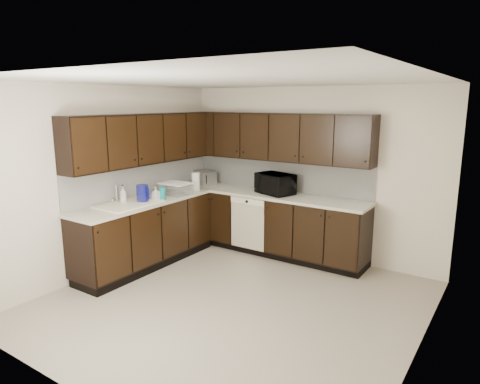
{
  "coord_description": "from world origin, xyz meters",
  "views": [
    {
      "loc": [
        2.63,
        -3.76,
        2.28
      ],
      "look_at": [
        -0.29,
        0.6,
        1.17
      ],
      "focal_mm": 32.0,
      "sensor_mm": 36.0,
      "label": 1
    }
  ],
  "objects_px": {
    "toaster_oven": "(205,177)",
    "blue_pitcher": "(142,194)",
    "microwave": "(275,184)",
    "storage_bin": "(175,189)",
    "sink": "(128,209)"
  },
  "relations": [
    {
      "from": "sink",
      "to": "toaster_oven",
      "type": "xyz_separation_m",
      "value": [
        -0.07,
        1.74,
        0.17
      ]
    },
    {
      "from": "toaster_oven",
      "to": "microwave",
      "type": "bearing_deg",
      "value": 21.09
    },
    {
      "from": "toaster_oven",
      "to": "blue_pitcher",
      "type": "relative_size",
      "value": 1.42
    },
    {
      "from": "toaster_oven",
      "to": "blue_pitcher",
      "type": "bearing_deg",
      "value": -61.95
    },
    {
      "from": "microwave",
      "to": "storage_bin",
      "type": "xyz_separation_m",
      "value": [
        -1.21,
        -0.84,
        -0.07
      ]
    },
    {
      "from": "microwave",
      "to": "storage_bin",
      "type": "bearing_deg",
      "value": -128.23
    },
    {
      "from": "toaster_oven",
      "to": "blue_pitcher",
      "type": "distance_m",
      "value": 1.54
    },
    {
      "from": "microwave",
      "to": "blue_pitcher",
      "type": "distance_m",
      "value": 1.92
    },
    {
      "from": "blue_pitcher",
      "to": "storage_bin",
      "type": "bearing_deg",
      "value": 88.74
    },
    {
      "from": "sink",
      "to": "storage_bin",
      "type": "bearing_deg",
      "value": 85.32
    },
    {
      "from": "toaster_oven",
      "to": "storage_bin",
      "type": "height_order",
      "value": "toaster_oven"
    },
    {
      "from": "sink",
      "to": "storage_bin",
      "type": "relative_size",
      "value": 1.94
    },
    {
      "from": "sink",
      "to": "blue_pitcher",
      "type": "bearing_deg",
      "value": 71.02
    },
    {
      "from": "sink",
      "to": "storage_bin",
      "type": "xyz_separation_m",
      "value": [
        0.07,
        0.86,
        0.14
      ]
    },
    {
      "from": "sink",
      "to": "microwave",
      "type": "bearing_deg",
      "value": 53.0
    }
  ]
}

